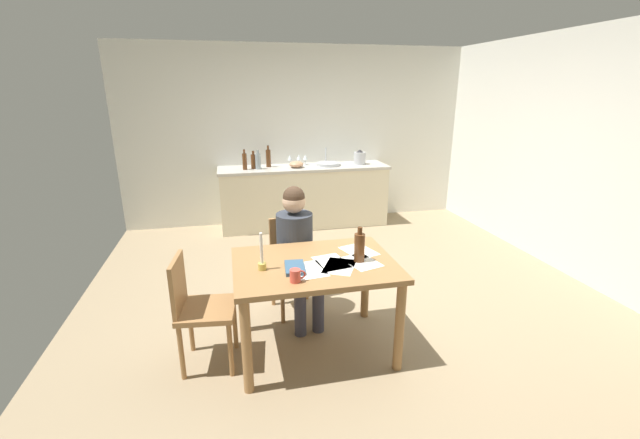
{
  "coord_description": "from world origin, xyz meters",
  "views": [
    {
      "loc": [
        -1.08,
        -3.61,
        1.99
      ],
      "look_at": [
        -0.3,
        -0.15,
        0.85
      ],
      "focal_mm": 23.03,
      "sensor_mm": 36.0,
      "label": 1
    }
  ],
  "objects": [
    {
      "name": "mixing_bowl",
      "position": [
        -0.12,
        2.17,
        0.95
      ],
      "size": [
        0.2,
        0.2,
        0.09
      ],
      "primitive_type": "ellipsoid",
      "color": "tan",
      "rests_on": "kitchen_counter"
    },
    {
      "name": "person_seated",
      "position": [
        -0.54,
        -0.32,
        0.68
      ],
      "size": [
        0.38,
        0.62,
        1.19
      ],
      "color": "#333842",
      "rests_on": "ground"
    },
    {
      "name": "chair_at_table",
      "position": [
        -0.56,
        -0.17,
        0.48
      ],
      "size": [
        0.45,
        0.45,
        0.86
      ],
      "color": "#9E7042",
      "rests_on": "ground"
    },
    {
      "name": "bottle_sauce",
      "position": [
        -0.51,
        2.32,
        1.03
      ],
      "size": [
        0.07,
        0.07,
        0.31
      ],
      "color": "#593319",
      "rests_on": "kitchen_counter"
    },
    {
      "name": "ground_plane",
      "position": [
        0.0,
        0.0,
        -0.02
      ],
      "size": [
        5.2,
        5.2,
        0.04
      ],
      "primitive_type": "cube",
      "color": "#937F60"
    },
    {
      "name": "paper_receipt",
      "position": [
        -0.15,
        -0.92,
        0.75
      ],
      "size": [
        0.29,
        0.34,
        0.0
      ],
      "primitive_type": "cube",
      "rotation": [
        0.0,
        0.0,
        0.29
      ],
      "color": "white",
      "rests_on": "dining_table"
    },
    {
      "name": "book_magazine",
      "position": [
        -0.66,
        -0.94,
        0.76
      ],
      "size": [
        0.16,
        0.25,
        0.03
      ],
      "primitive_type": "cube",
      "rotation": [
        0.0,
        0.0,
        -0.09
      ],
      "color": "#335471",
      "rests_on": "dining_table"
    },
    {
      "name": "wine_bottle_on_table",
      "position": [
        -0.17,
        -0.91,
        0.86
      ],
      "size": [
        0.08,
        0.08,
        0.27
      ],
      "color": "#593319",
      "rests_on": "dining_table"
    },
    {
      "name": "wine_glass_near_sink",
      "position": [
        0.05,
        2.39,
        1.01
      ],
      "size": [
        0.07,
        0.07,
        0.15
      ],
      "color": "silver",
      "rests_on": "kitchen_counter"
    },
    {
      "name": "coffee_mug",
      "position": [
        -0.69,
        -1.14,
        0.79
      ],
      "size": [
        0.11,
        0.07,
        0.09
      ],
      "color": "#D84C3F",
      "rests_on": "dining_table"
    },
    {
      "name": "paper_envelope",
      "position": [
        -0.56,
        -0.98,
        0.75
      ],
      "size": [
        0.24,
        0.32,
        0.0
      ],
      "primitive_type": "cube",
      "rotation": [
        0.0,
        0.0,
        0.12
      ],
      "color": "white",
      "rests_on": "dining_table"
    },
    {
      "name": "chair_side_empty",
      "position": [
        -1.36,
        -0.85,
        0.48
      ],
      "size": [
        0.44,
        0.44,
        0.86
      ],
      "color": "#9E7042",
      "rests_on": "ground"
    },
    {
      "name": "paper_notice",
      "position": [
        -0.37,
        -0.88,
        0.75
      ],
      "size": [
        0.26,
        0.33,
        0.0
      ],
      "primitive_type": "cube",
      "rotation": [
        0.0,
        0.0,
        0.18
      ],
      "color": "white",
      "rests_on": "dining_table"
    },
    {
      "name": "sink_unit",
      "position": [
        0.37,
        2.24,
        0.92
      ],
      "size": [
        0.36,
        0.36,
        0.24
      ],
      "color": "#B2B7BC",
      "rests_on": "kitchen_counter"
    },
    {
      "name": "bottle_oil",
      "position": [
        -0.85,
        2.18,
        1.02
      ],
      "size": [
        0.06,
        0.06,
        0.28
      ],
      "color": "#593319",
      "rests_on": "kitchen_counter"
    },
    {
      "name": "kitchen_counter",
      "position": [
        0.0,
        2.24,
        0.45
      ],
      "size": [
        2.48,
        0.64,
        0.9
      ],
      "color": "beige",
      "rests_on": "ground"
    },
    {
      "name": "bottle_vinegar",
      "position": [
        -0.73,
        2.22,
        1.01
      ],
      "size": [
        0.07,
        0.07,
        0.25
      ],
      "color": "#593319",
      "rests_on": "kitchen_counter"
    },
    {
      "name": "wine_glass_by_kettle",
      "position": [
        -0.05,
        2.39,
        1.01
      ],
      "size": [
        0.07,
        0.07,
        0.15
      ],
      "color": "silver",
      "rests_on": "kitchen_counter"
    },
    {
      "name": "candlestick",
      "position": [
        -0.89,
        -0.89,
        0.82
      ],
      "size": [
        0.06,
        0.06,
        0.28
      ],
      "color": "gold",
      "rests_on": "dining_table"
    },
    {
      "name": "wine_glass_back_left",
      "position": [
        -0.18,
        2.39,
        1.01
      ],
      "size": [
        0.07,
        0.07,
        0.15
      ],
      "color": "silver",
      "rests_on": "kitchen_counter"
    },
    {
      "name": "wall_right",
      "position": [
        2.6,
        0.0,
        1.3
      ],
      "size": [
        0.12,
        5.2,
        2.6
      ],
      "primitive_type": "cube",
      "color": "silver",
      "rests_on": "ground"
    },
    {
      "name": "bottle_wine_red",
      "position": [
        -0.67,
        2.17,
        1.01
      ],
      "size": [
        0.08,
        0.08,
        0.27
      ],
      "color": "#8C999E",
      "rests_on": "kitchen_counter"
    },
    {
      "name": "dining_table",
      "position": [
        -0.5,
        -0.85,
        0.63
      ],
      "size": [
        1.21,
        0.88,
        0.75
      ],
      "color": "#9E7042",
      "rests_on": "ground"
    },
    {
      "name": "stovetop_kettle",
      "position": [
        0.85,
        2.24,
        1.0
      ],
      "size": [
        0.18,
        0.18,
        0.22
      ],
      "color": "#B7BABF",
      "rests_on": "kitchen_counter"
    },
    {
      "name": "paper_letter",
      "position": [
        -0.33,
        -0.96,
        0.75
      ],
      "size": [
        0.32,
        0.36,
        0.0
      ],
      "primitive_type": "cube",
      "rotation": [
        0.0,
        0.0,
        -0.47
      ],
      "color": "white",
      "rests_on": "dining_table"
    },
    {
      "name": "wall_back",
      "position": [
        0.0,
        2.6,
        1.3
      ],
      "size": [
        5.2,
        0.12,
        2.6
      ],
      "primitive_type": "cube",
      "color": "silver",
      "rests_on": "ground"
    },
    {
      "name": "paper_bill",
      "position": [
        -0.1,
        -0.71,
        0.75
      ],
      "size": [
        0.29,
        0.35,
        0.0
      ],
      "primitive_type": "cube",
      "rotation": [
        0.0,
        0.0,
        0.31
      ],
      "color": "white",
      "rests_on": "dining_table"
    }
  ]
}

